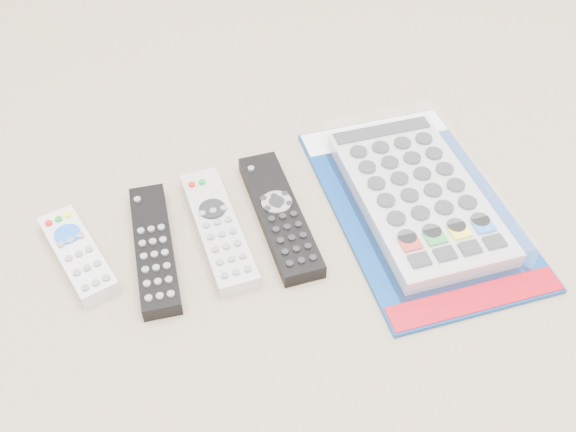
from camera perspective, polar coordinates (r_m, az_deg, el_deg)
name	(u,v)px	position (r m, az deg, el deg)	size (l,w,h in m)	color
remote_small_grey	(78,254)	(0.82, -18.19, -3.22)	(0.07, 0.16, 0.02)	silver
remote_slim_black	(154,248)	(0.81, -11.81, -2.80)	(0.08, 0.21, 0.02)	black
remote_silver_dvd	(218,228)	(0.82, -6.22, -1.10)	(0.06, 0.20, 0.02)	silver
remote_large_black	(280,215)	(0.83, -0.76, 0.12)	(0.07, 0.22, 0.02)	black
jumbo_remote_packaged	(418,193)	(0.86, 11.44, 1.99)	(0.26, 0.38, 0.05)	navy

